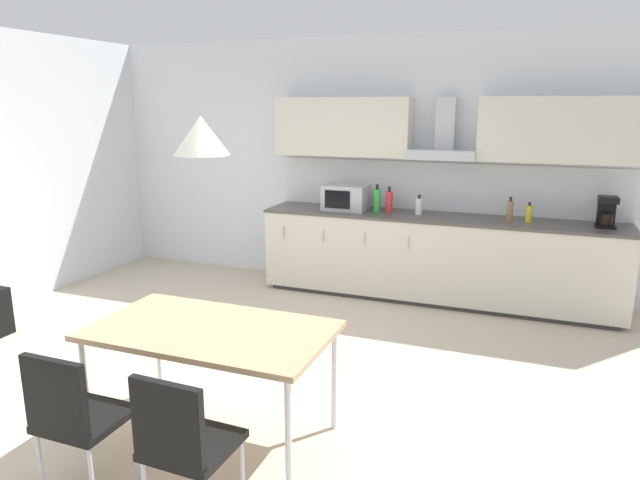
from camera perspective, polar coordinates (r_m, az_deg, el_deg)
The scene contains 16 objects.
ground_plane at distance 4.66m, azimuth -6.56°, elevation -13.23°, with size 9.26×7.87×0.02m, color beige.
wall_back at distance 6.68m, azimuth 3.86°, elevation 7.66°, with size 7.41×0.10×2.82m, color silver.
kitchen_counter at distance 6.26m, azimuth 11.49°, elevation -1.76°, with size 3.77×0.68×0.92m.
backsplash_tile at distance 6.42m, azimuth 12.27°, elevation 5.19°, with size 3.75×0.02×0.53m, color silver.
upper_wall_cabinets at distance 6.21m, azimuth 12.33°, elevation 10.79°, with size 3.75×0.40×0.64m.
microwave at distance 6.38m, azimuth 2.59°, elevation 4.28°, with size 0.48×0.35×0.28m.
coffee_maker at distance 6.11m, azimuth 26.74°, elevation 2.54°, with size 0.18×0.19×0.30m.
bottle_green at distance 6.27m, azimuth 5.71°, elevation 3.98°, with size 0.08×0.08×0.30m.
bottle_brown at distance 6.06m, azimuth 18.45°, elevation 2.79°, with size 0.06×0.06×0.25m.
bottle_red at distance 6.27m, azimuth 6.93°, elevation 3.86°, with size 0.08×0.08×0.28m.
bottle_white at distance 6.20m, azimuth 9.87°, elevation 3.37°, with size 0.08×0.08×0.21m.
bottle_yellow at distance 6.08m, azimuth 20.16°, elevation 2.50°, with size 0.06×0.06×0.20m.
dining_table at distance 3.61m, azimuth -10.88°, elevation -9.29°, with size 1.48×0.84×0.74m.
chair_near_left at distance 3.31m, azimuth -23.48°, elevation -15.51°, with size 0.40×0.40×0.87m.
chair_near_right at distance 2.93m, azimuth -13.61°, elevation -18.75°, with size 0.41×0.41×0.87m.
pendant_lamp at distance 3.34m, azimuth -11.80°, elevation 10.18°, with size 0.32×0.32×0.22m, color silver.
Camera 1 is at (1.97, -3.67, 2.07)m, focal length 32.00 mm.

